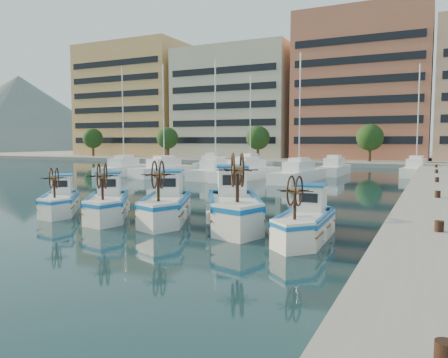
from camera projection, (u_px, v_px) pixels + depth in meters
ground at (114, 224)px, 19.48m from camera, size 300.00×300.00×0.00m
quay at (437, 205)px, 20.98m from camera, size 3.00×60.00×1.20m
waterfront at (413, 96)px, 72.87m from camera, size 180.00×40.00×25.60m
hill_west at (21, 150)px, 178.78m from camera, size 180.00×180.00×60.00m
yacht_marina at (267, 171)px, 46.02m from camera, size 39.27×21.35×11.50m
fishing_boat_a at (60, 200)px, 22.36m from camera, size 3.54×3.89×2.43m
fishing_boat_b at (107, 202)px, 20.96m from camera, size 3.83×4.42×2.72m
fishing_boat_c at (166, 203)px, 20.19m from camera, size 3.51×4.77×2.87m
fishing_boat_d at (233, 205)px, 19.06m from camera, size 4.22×5.35×3.24m
fishing_boat_e at (306, 221)px, 16.37m from camera, size 1.81×4.09×2.53m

